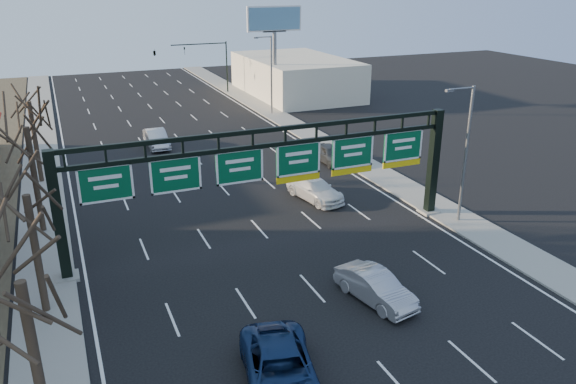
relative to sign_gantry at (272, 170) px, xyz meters
name	(u,v)px	position (x,y,z in m)	size (l,w,h in m)	color
ground	(329,307)	(-0.16, -8.00, -4.63)	(160.00, 160.00, 0.00)	black
sidewalk_left	(43,203)	(-12.96, 12.00, -4.57)	(3.00, 120.00, 0.12)	gray
sidewalk_right	(357,161)	(12.64, 12.00, -4.57)	(3.00, 120.00, 0.12)	gray
lane_markings	(216,181)	(-0.16, 12.00, -4.62)	(21.60, 120.00, 0.01)	white
sign_gantry	(272,170)	(0.00, 0.00, 0.00)	(24.60, 1.20, 7.20)	black
building_right_distant	(295,76)	(19.84, 42.00, -2.13)	(12.00, 20.00, 5.00)	beige
tree_near	(14,252)	(-12.96, -12.00, 2.86)	(3.60, 3.60, 8.86)	black
tree_gantry	(22,173)	(-12.96, -3.00, 2.48)	(3.60, 3.60, 8.48)	black
tree_mid	(23,110)	(-12.96, 7.00, 3.23)	(3.60, 3.60, 9.24)	black
tree_far	(26,88)	(-12.96, 17.00, 2.86)	(3.60, 3.60, 8.86)	black
streetlight_near	(465,148)	(12.31, -2.00, 0.45)	(2.15, 0.22, 9.00)	slate
streetlight_far	(270,71)	(12.31, 32.00, 0.45)	(2.15, 0.22, 9.00)	slate
billboard_right	(274,31)	(14.84, 36.98, 4.43)	(7.00, 0.50, 12.00)	slate
traffic_signal_mast	(182,55)	(5.53, 47.00, 0.87)	(10.16, 0.54, 7.00)	black
car_blue_suv	(281,370)	(-4.54, -12.40, -3.80)	(2.76, 5.98, 1.66)	navy
car_silver_sedan	(375,287)	(2.22, -8.31, -3.86)	(1.63, 4.69, 1.54)	#A5A5AA
car_white_wagon	(315,189)	(5.40, 5.36, -3.87)	(2.13, 5.23, 1.52)	white
car_grey_far	(330,154)	(10.34, 12.67, -3.84)	(1.87, 4.65, 1.59)	#3A3C3E
car_silver_distant	(156,139)	(-2.71, 23.36, -3.80)	(1.76, 5.05, 1.66)	#B8B8BD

